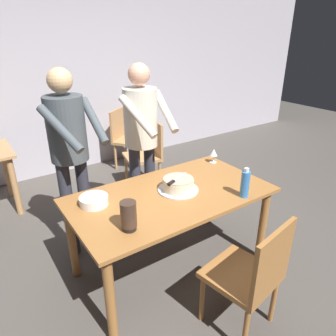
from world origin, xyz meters
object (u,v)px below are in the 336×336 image
(background_chair_0, at_px, (126,136))
(background_chair_1, at_px, (147,152))
(hurricane_lamp, at_px, (129,216))
(chair_near_side, at_px, (252,274))
(plate_stack, at_px, (94,201))
(wine_glass_near, at_px, (214,153))
(main_dining_table, at_px, (171,205))
(cake_on_platter, at_px, (178,185))
(water_bottle, at_px, (245,184))
(cake_knife, at_px, (174,181))
(person_cutting_cake, at_px, (142,133))
(person_standing_beside, at_px, (69,146))

(background_chair_0, bearing_deg, background_chair_1, -95.56)
(hurricane_lamp, xyz_separation_m, chair_near_side, (0.60, -0.58, -0.37))
(hurricane_lamp, distance_m, background_chair_1, 2.16)
(plate_stack, bearing_deg, wine_glass_near, 4.55)
(main_dining_table, relative_size, cake_on_platter, 4.86)
(water_bottle, bearing_deg, wine_glass_near, 67.61)
(cake_knife, distance_m, background_chair_0, 2.43)
(wine_glass_near, relative_size, hurricane_lamp, 0.69)
(cake_on_platter, relative_size, cake_knife, 1.32)
(main_dining_table, relative_size, wine_glass_near, 11.48)
(cake_knife, bearing_deg, water_bottle, -39.00)
(cake_on_platter, bearing_deg, plate_stack, 165.02)
(background_chair_1, bearing_deg, cake_on_platter, -111.61)
(chair_near_side, bearing_deg, main_dining_table, 95.21)
(background_chair_0, bearing_deg, hurricane_lamp, -116.69)
(plate_stack, relative_size, person_cutting_cake, 0.13)
(wine_glass_near, relative_size, background_chair_1, 0.16)
(chair_near_side, distance_m, background_chair_1, 2.42)
(person_standing_beside, xyz_separation_m, background_chair_0, (1.32, 1.58, -0.58))
(hurricane_lamp, bearing_deg, background_chair_1, 55.87)
(main_dining_table, bearing_deg, person_standing_beside, 129.59)
(person_cutting_cake, height_order, background_chair_0, person_cutting_cake)
(main_dining_table, distance_m, plate_stack, 0.63)
(cake_knife, height_order, person_standing_beside, person_standing_beside)
(main_dining_table, bearing_deg, background_chair_0, 71.76)
(plate_stack, bearing_deg, main_dining_table, -18.04)
(hurricane_lamp, relative_size, person_standing_beside, 0.12)
(water_bottle, distance_m, chair_near_side, 0.70)
(hurricane_lamp, bearing_deg, cake_on_platter, 23.65)
(cake_on_platter, relative_size, water_bottle, 1.36)
(person_cutting_cake, xyz_separation_m, background_chair_0, (0.63, 1.61, -0.58))
(main_dining_table, distance_m, person_cutting_cake, 0.80)
(person_cutting_cake, xyz_separation_m, background_chair_1, (0.56, 0.85, -0.58))
(plate_stack, height_order, chair_near_side, chair_near_side)
(wine_glass_near, distance_m, hurricane_lamp, 1.37)
(hurricane_lamp, bearing_deg, water_bottle, -7.09)
(cake_on_platter, xyz_separation_m, water_bottle, (0.37, -0.38, 0.06))
(cake_on_platter, distance_m, person_standing_beside, 0.99)
(wine_glass_near, xyz_separation_m, background_chair_1, (-0.06, 1.22, -0.36))
(wine_glass_near, distance_m, chair_near_side, 1.35)
(main_dining_table, xyz_separation_m, person_cutting_cake, (0.12, 0.66, 0.43))
(cake_knife, bearing_deg, chair_near_side, -85.74)
(cake_knife, xyz_separation_m, background_chair_1, (0.66, 1.53, -0.37))
(water_bottle, distance_m, person_standing_beside, 1.50)
(background_chair_0, bearing_deg, person_cutting_cake, -111.40)
(water_bottle, bearing_deg, background_chair_0, 83.67)
(water_bottle, relative_size, chair_near_side, 0.28)
(cake_on_platter, relative_size, background_chair_1, 0.38)
(chair_near_side, bearing_deg, background_chair_0, 77.75)
(background_chair_1, bearing_deg, person_standing_beside, -146.80)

